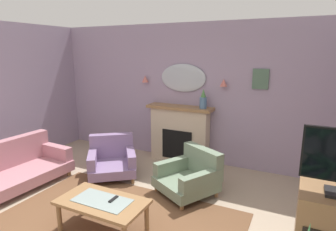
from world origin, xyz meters
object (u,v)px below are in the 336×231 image
at_px(mantel_vase_left, 203,100).
at_px(armchair_in_corner, 191,175).
at_px(wall_sconce_left, 145,79).
at_px(floral_couch, 12,169).
at_px(wall_mirror, 183,78).
at_px(coffee_table, 102,205).
at_px(armchair_near_fireplace, 112,159).
at_px(tv_remote, 113,199).
at_px(fireplace, 180,134).
at_px(framed_picture, 261,79).
at_px(wall_sconce_right, 224,83).

relative_size(mantel_vase_left, armchair_in_corner, 0.34).
distance_m(wall_sconce_left, floral_couch, 2.99).
relative_size(wall_mirror, coffee_table, 0.87).
relative_size(armchair_in_corner, armchair_near_fireplace, 0.97).
bearing_deg(tv_remote, floral_couch, 173.53).
height_order(tv_remote, armchair_near_fireplace, armchair_near_fireplace).
distance_m(coffee_table, armchair_near_fireplace, 1.73).
bearing_deg(fireplace, coffee_table, -87.43).
bearing_deg(armchair_near_fireplace, wall_sconce_left, 90.99).
height_order(wall_mirror, tv_remote, wall_mirror).
height_order(framed_picture, armchair_in_corner, framed_picture).
distance_m(mantel_vase_left, coffee_table, 2.79).
height_order(framed_picture, armchair_near_fireplace, framed_picture).
bearing_deg(armchair_in_corner, fireplace, 121.19).
height_order(coffee_table, floral_couch, floral_couch).
bearing_deg(floral_couch, mantel_vase_left, 41.97).
xyz_separation_m(wall_sconce_left, armchair_in_corner, (1.57, -1.28, -1.35)).
bearing_deg(wall_sconce_left, armchair_in_corner, -39.24).
relative_size(wall_sconce_left, wall_sconce_right, 1.00).
bearing_deg(tv_remote, wall_mirror, 95.05).
bearing_deg(framed_picture, tv_remote, -114.92).
relative_size(wall_mirror, armchair_near_fireplace, 0.84).
xyz_separation_m(fireplace, floral_couch, (-2.03, -2.31, -0.25)).
xyz_separation_m(coffee_table, armchair_near_fireplace, (-0.95, 1.45, -0.08)).
bearing_deg(wall_sconce_right, floral_couch, -140.24).
distance_m(wall_sconce_left, coffee_table, 3.16).
height_order(wall_mirror, framed_picture, wall_mirror).
xyz_separation_m(framed_picture, armchair_in_corner, (-0.78, -1.34, -1.44)).
bearing_deg(wall_sconce_right, wall_sconce_left, 180.00).
xyz_separation_m(coffee_table, armchair_in_corner, (0.60, 1.44, -0.08)).
distance_m(coffee_table, floral_couch, 2.18).
distance_m(wall_sconce_right, framed_picture, 0.66).
bearing_deg(fireplace, tv_remote, -84.67).
bearing_deg(armchair_in_corner, mantel_vase_left, 100.79).
bearing_deg(armchair_near_fireplace, coffee_table, -56.78).
distance_m(wall_sconce_left, armchair_in_corner, 2.44).
xyz_separation_m(mantel_vase_left, wall_sconce_right, (0.35, 0.12, 0.34)).
bearing_deg(tv_remote, armchair_near_fireplace, 127.80).
xyz_separation_m(wall_sconce_left, framed_picture, (2.35, 0.06, 0.09)).
bearing_deg(floral_couch, fireplace, 48.62).
height_order(coffee_table, tv_remote, tv_remote).
xyz_separation_m(wall_sconce_right, armchair_near_fireplace, (-1.68, -1.28, -1.35)).
bearing_deg(coffee_table, wall_mirror, 92.44).
distance_m(mantel_vase_left, armchair_in_corner, 1.56).
distance_m(wall_sconce_right, tv_remote, 2.98).
relative_size(wall_sconce_left, floral_couch, 0.08).
relative_size(coffee_table, armchair_in_corner, 0.99).
distance_m(fireplace, wall_sconce_right, 1.38).
bearing_deg(wall_mirror, wall_sconce_right, -3.37).
distance_m(mantel_vase_left, wall_mirror, 0.66).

